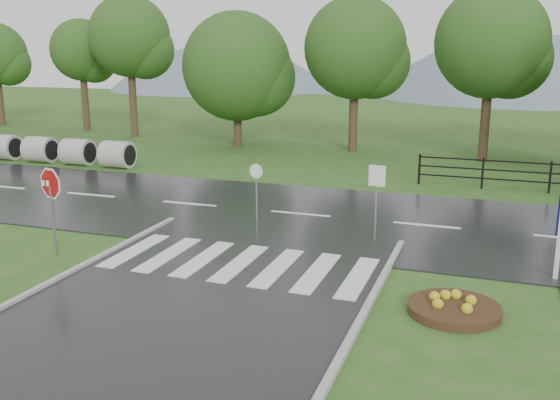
% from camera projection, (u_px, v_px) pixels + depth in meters
% --- Properties ---
extents(ground, '(120.00, 120.00, 0.00)m').
position_uv_depth(ground, '(128.00, 357.00, 10.95)').
color(ground, '#2C541C').
rests_on(ground, ground).
extents(main_road, '(90.00, 8.00, 0.04)m').
position_uv_depth(main_road, '(300.00, 215.00, 20.10)').
color(main_road, black).
rests_on(main_road, ground).
extents(crosswalk, '(6.50, 2.80, 0.02)m').
position_uv_depth(crosswalk, '(240.00, 263.00, 15.51)').
color(crosswalk, silver).
rests_on(crosswalk, ground).
extents(fence_west, '(9.58, 0.08, 1.20)m').
position_uv_depth(fence_west, '(550.00, 174.00, 22.92)').
color(fence_west, black).
rests_on(fence_west, ground).
extents(hills, '(102.00, 48.00, 48.00)m').
position_uv_depth(hills, '(469.00, 229.00, 73.06)').
color(hills, slate).
rests_on(hills, ground).
extents(treeline, '(83.20, 5.20, 10.00)m').
position_uv_depth(treeline, '(399.00, 150.00, 32.60)').
color(treeline, '#234B17').
rests_on(treeline, ground).
extents(culvert_pipes, '(7.60, 1.20, 1.20)m').
position_uv_depth(culvert_pipes, '(59.00, 151.00, 28.83)').
color(culvert_pipes, '#9E9B93').
rests_on(culvert_pipes, ground).
extents(stop_sign, '(1.06, 0.32, 2.47)m').
position_uv_depth(stop_sign, '(51.00, 191.00, 15.83)').
color(stop_sign, '#939399').
rests_on(stop_sign, ground).
extents(flower_bed, '(1.87, 1.87, 0.37)m').
position_uv_depth(flower_bed, '(454.00, 307.00, 12.69)').
color(flower_bed, '#332111').
rests_on(flower_bed, ground).
extents(reg_sign_small, '(0.48, 0.10, 2.17)m').
position_uv_depth(reg_sign_small, '(377.00, 188.00, 17.04)').
color(reg_sign_small, '#939399').
rests_on(reg_sign_small, ground).
extents(reg_sign_round, '(0.44, 0.09, 1.90)m').
position_uv_depth(reg_sign_round, '(256.00, 186.00, 18.71)').
color(reg_sign_round, '#939399').
rests_on(reg_sign_round, ground).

